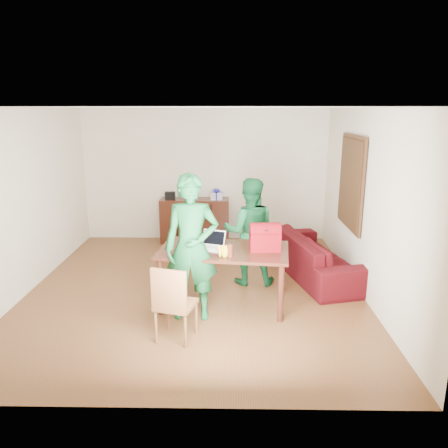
{
  "coord_description": "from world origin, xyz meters",
  "views": [
    {
      "loc": [
        0.55,
        -6.21,
        2.68
      ],
      "look_at": [
        0.45,
        -0.32,
        1.12
      ],
      "focal_mm": 35.0,
      "sensor_mm": 36.0,
      "label": 1
    }
  ],
  "objects_px": {
    "red_bag": "(265,240)",
    "sofa": "(315,255)",
    "table": "(224,256)",
    "person_far": "(249,232)",
    "person_near": "(192,248)",
    "laptop": "(210,246)",
    "bottle": "(230,250)",
    "chair": "(176,318)"
  },
  "relations": [
    {
      "from": "red_bag",
      "to": "sofa",
      "type": "xyz_separation_m",
      "value": [
        0.94,
        1.24,
        -0.64
      ]
    },
    {
      "from": "table",
      "to": "person_far",
      "type": "height_order",
      "value": "person_far"
    },
    {
      "from": "table",
      "to": "person_far",
      "type": "relative_size",
      "value": 1.11
    },
    {
      "from": "person_near",
      "to": "laptop",
      "type": "bearing_deg",
      "value": 58.99
    },
    {
      "from": "person_far",
      "to": "bottle",
      "type": "distance_m",
      "value": 1.19
    },
    {
      "from": "person_far",
      "to": "laptop",
      "type": "height_order",
      "value": "person_far"
    },
    {
      "from": "person_far",
      "to": "laptop",
      "type": "relative_size",
      "value": 4.32
    },
    {
      "from": "red_bag",
      "to": "sofa",
      "type": "distance_m",
      "value": 1.68
    },
    {
      "from": "chair",
      "to": "table",
      "type": "bearing_deg",
      "value": 76.57
    },
    {
      "from": "table",
      "to": "person_near",
      "type": "height_order",
      "value": "person_near"
    },
    {
      "from": "person_far",
      "to": "sofa",
      "type": "height_order",
      "value": "person_far"
    },
    {
      "from": "table",
      "to": "bottle",
      "type": "xyz_separation_m",
      "value": [
        0.09,
        -0.33,
        0.2
      ]
    },
    {
      "from": "table",
      "to": "person_near",
      "type": "bearing_deg",
      "value": -131.04
    },
    {
      "from": "person_far",
      "to": "bottle",
      "type": "xyz_separation_m",
      "value": [
        -0.29,
        -1.15,
        0.08
      ]
    },
    {
      "from": "person_near",
      "to": "person_far",
      "type": "xyz_separation_m",
      "value": [
        0.79,
        1.19,
        -0.12
      ]
    },
    {
      "from": "person_far",
      "to": "laptop",
      "type": "bearing_deg",
      "value": 56.7
    },
    {
      "from": "person_far",
      "to": "table",
      "type": "bearing_deg",
      "value": 66.48
    },
    {
      "from": "laptop",
      "to": "sofa",
      "type": "bearing_deg",
      "value": 55.56
    },
    {
      "from": "table",
      "to": "person_far",
      "type": "distance_m",
      "value": 0.91
    },
    {
      "from": "person_far",
      "to": "bottle",
      "type": "height_order",
      "value": "person_far"
    },
    {
      "from": "table",
      "to": "sofa",
      "type": "xyz_separation_m",
      "value": [
        1.5,
        1.18,
        -0.38
      ]
    },
    {
      "from": "chair",
      "to": "sofa",
      "type": "xyz_separation_m",
      "value": [
        2.05,
        2.16,
        0.06
      ]
    },
    {
      "from": "laptop",
      "to": "sofa",
      "type": "relative_size",
      "value": 0.17
    },
    {
      "from": "chair",
      "to": "person_near",
      "type": "distance_m",
      "value": 0.92
    },
    {
      "from": "person_near",
      "to": "laptop",
      "type": "relative_size",
      "value": 4.94
    },
    {
      "from": "table",
      "to": "sofa",
      "type": "bearing_deg",
      "value": 44.98
    },
    {
      "from": "bottle",
      "to": "red_bag",
      "type": "xyz_separation_m",
      "value": [
        0.47,
        0.28,
        0.05
      ]
    },
    {
      "from": "laptop",
      "to": "person_far",
      "type": "bearing_deg",
      "value": 75.55
    },
    {
      "from": "red_bag",
      "to": "table",
      "type": "bearing_deg",
      "value": 171.25
    },
    {
      "from": "chair",
      "to": "red_bag",
      "type": "height_order",
      "value": "red_bag"
    },
    {
      "from": "person_near",
      "to": "laptop",
      "type": "height_order",
      "value": "person_near"
    },
    {
      "from": "person_far",
      "to": "sofa",
      "type": "xyz_separation_m",
      "value": [
        1.12,
        0.37,
        -0.5
      ]
    },
    {
      "from": "table",
      "to": "red_bag",
      "type": "bearing_deg",
      "value": 1.31
    },
    {
      "from": "laptop",
      "to": "red_bag",
      "type": "height_order",
      "value": "red_bag"
    },
    {
      "from": "bottle",
      "to": "table",
      "type": "bearing_deg",
      "value": 105.11
    },
    {
      "from": "person_far",
      "to": "laptop",
      "type": "xyz_separation_m",
      "value": [
        -0.57,
        -0.82,
        0.03
      ]
    },
    {
      "from": "laptop",
      "to": "chair",
      "type": "bearing_deg",
      "value": -90.05
    },
    {
      "from": "bottle",
      "to": "sofa",
      "type": "distance_m",
      "value": 2.15
    },
    {
      "from": "laptop",
      "to": "bottle",
      "type": "distance_m",
      "value": 0.43
    },
    {
      "from": "laptop",
      "to": "bottle",
      "type": "bearing_deg",
      "value": -28.83
    },
    {
      "from": "laptop",
      "to": "table",
      "type": "bearing_deg",
      "value": 21.72
    },
    {
      "from": "laptop",
      "to": "sofa",
      "type": "xyz_separation_m",
      "value": [
        1.69,
        1.19,
        -0.53
      ]
    }
  ]
}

